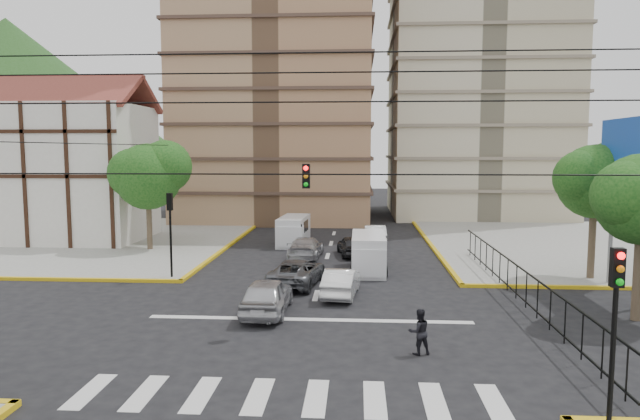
# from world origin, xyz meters

# --- Properties ---
(ground) EXTENTS (160.00, 160.00, 0.00)m
(ground) POSITION_xyz_m (0.00, 0.00, 0.00)
(ground) COLOR black
(ground) RESTS_ON ground
(sidewalk_nw) EXTENTS (26.00, 26.00, 0.15)m
(sidewalk_nw) POSITION_xyz_m (-20.00, 20.00, 0.07)
(sidewalk_nw) COLOR gray
(sidewalk_nw) RESTS_ON ground
(sidewalk_ne) EXTENTS (26.00, 26.00, 0.15)m
(sidewalk_ne) POSITION_xyz_m (20.00, 20.00, 0.07)
(sidewalk_ne) COLOR gray
(sidewalk_ne) RESTS_ON ground
(crosswalk_stripes) EXTENTS (12.00, 2.40, 0.01)m
(crosswalk_stripes) POSITION_xyz_m (0.00, -6.00, 0.01)
(crosswalk_stripes) COLOR silver
(crosswalk_stripes) RESTS_ON ground
(stop_line) EXTENTS (13.00, 0.40, 0.01)m
(stop_line) POSITION_xyz_m (0.00, 1.20, 0.01)
(stop_line) COLOR silver
(stop_line) RESTS_ON ground
(tudor_building) EXTENTS (10.80, 8.05, 12.23)m
(tudor_building) POSITION_xyz_m (-19.00, 20.00, 5.25)
(tudor_building) COLOR silver
(tudor_building) RESTS_ON ground
(distant_hill) EXTENTS (70.00, 70.00, 28.00)m
(distant_hill) POSITION_xyz_m (-55.00, 70.00, 14.00)
(distant_hill) COLOR #244F1A
(distant_hill) RESTS_ON ground
(park_fence) EXTENTS (0.10, 22.50, 1.66)m
(park_fence) POSITION_xyz_m (9.00, 4.50, 0.00)
(park_fence) COLOR black
(park_fence) RESTS_ON ground
(billboard) EXTENTS (0.36, 6.20, 8.10)m
(billboard) POSITION_xyz_m (14.45, 6.00, 6.00)
(billboard) COLOR slate
(billboard) RESTS_ON ground
(tree_park_c) EXTENTS (4.65, 3.80, 7.25)m
(tree_park_c) POSITION_xyz_m (14.09, 9.01, 5.34)
(tree_park_c) COLOR #473828
(tree_park_c) RESTS_ON ground
(tree_tudor) EXTENTS (5.39, 4.40, 7.43)m
(tree_tudor) POSITION_xyz_m (-11.90, 16.01, 5.22)
(tree_tudor) COLOR #473828
(tree_tudor) RESTS_ON ground
(traffic_light_se) EXTENTS (0.28, 0.22, 4.40)m
(traffic_light_se) POSITION_xyz_m (7.80, -7.80, 3.11)
(traffic_light_se) COLOR black
(traffic_light_se) RESTS_ON ground
(traffic_light_nw) EXTENTS (0.28, 0.22, 4.40)m
(traffic_light_nw) POSITION_xyz_m (-7.80, 7.80, 3.11)
(traffic_light_nw) COLOR black
(traffic_light_nw) RESTS_ON ground
(traffic_light_hanging) EXTENTS (18.00, 9.12, 0.92)m
(traffic_light_hanging) POSITION_xyz_m (0.00, -2.04, 5.90)
(traffic_light_hanging) COLOR black
(traffic_light_hanging) RESTS_ON ground
(van_right_lane) EXTENTS (1.98, 4.64, 2.09)m
(van_right_lane) POSITION_xyz_m (2.52, 10.21, 1.02)
(van_right_lane) COLOR silver
(van_right_lane) RESTS_ON ground
(van_left_lane) EXTENTS (2.05, 4.60, 2.03)m
(van_left_lane) POSITION_xyz_m (-2.66, 18.97, 0.98)
(van_left_lane) COLOR silver
(van_left_lane) RESTS_ON ground
(car_silver_front_left) EXTENTS (1.85, 4.47, 1.51)m
(car_silver_front_left) POSITION_xyz_m (-1.83, 1.96, 0.76)
(car_silver_front_left) COLOR #B3B4B8
(car_silver_front_left) RESTS_ON ground
(car_white_front_right) EXTENTS (1.79, 4.10, 1.31)m
(car_white_front_right) POSITION_xyz_m (1.16, 5.02, 0.65)
(car_white_front_right) COLOR silver
(car_white_front_right) RESTS_ON ground
(car_grey_mid_left) EXTENTS (2.83, 4.99, 1.31)m
(car_grey_mid_left) POSITION_xyz_m (-1.13, 7.05, 0.66)
(car_grey_mid_left) COLOR #5B5D63
(car_grey_mid_left) RESTS_ON ground
(car_silver_rear_left) EXTENTS (2.15, 4.72, 1.34)m
(car_silver_rear_left) POSITION_xyz_m (-1.32, 14.21, 0.67)
(car_silver_rear_left) COLOR #A7A7AB
(car_silver_rear_left) RESTS_ON ground
(car_darkgrey_mid_right) EXTENTS (2.18, 4.10, 1.33)m
(car_darkgrey_mid_right) POSITION_xyz_m (1.55, 15.19, 0.66)
(car_darkgrey_mid_right) COLOR black
(car_darkgrey_mid_right) RESTS_ON ground
(car_white_rear_right) EXTENTS (1.58, 4.30, 1.41)m
(car_white_rear_right) POSITION_xyz_m (3.15, 19.77, 0.70)
(car_white_rear_right) COLOR silver
(car_white_rear_right) RESTS_ON ground
(pedestrian_crosswalk) EXTENTS (0.88, 0.77, 1.54)m
(pedestrian_crosswalk) POSITION_xyz_m (3.96, -2.42, 0.77)
(pedestrian_crosswalk) COLOR black
(pedestrian_crosswalk) RESTS_ON ground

